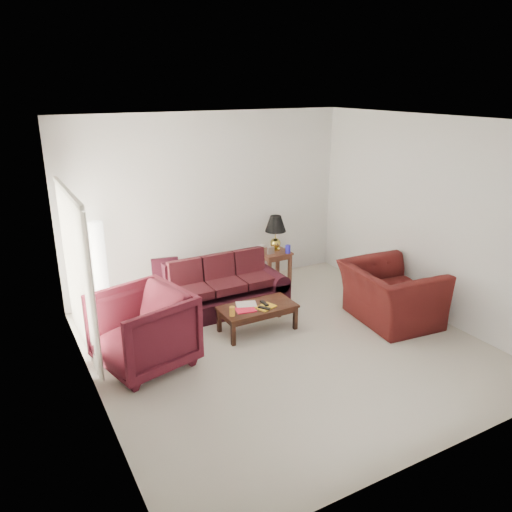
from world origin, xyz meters
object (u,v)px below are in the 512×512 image
Objects in this scene: armchair_left at (143,330)px; coffee_table at (257,318)px; sofa at (223,286)px; armchair_right at (391,294)px; floor_lamp at (100,269)px; end_table at (274,266)px.

armchair_left reaches higher than coffee_table.
armchair_left is at bearing -158.65° from coffee_table.
armchair_right is at bearing -41.01° from sofa.
armchair_left is at bearing -86.11° from floor_lamp.
floor_lamp is 1.37× the size of coffee_table.
armchair_left is (-1.58, -1.00, 0.09)m from sofa.
floor_lamp is at bearing 152.00° from sofa.
armchair_left is 0.82× the size of armchair_right.
armchair_right is at bearing 67.59° from armchair_left.
sofa is 1.83× the size of armchair_left.
armchair_left is at bearing -149.69° from end_table.
coffee_table is at bearing 80.70° from armchair_left.
end_table is at bearing 69.09° from coffee_table.
coffee_table is (0.14, -0.86, -0.22)m from sofa.
end_table is at bearing 23.62° from armchair_right.
floor_lamp is 1.38× the size of armchair_left.
sofa is at bearing -152.31° from end_table.
sofa is 0.90m from coffee_table.
armchair_right is (0.71, -2.23, 0.15)m from end_table.
floor_lamp reaches higher than sofa.
armchair_left reaches higher than armchair_right.
floor_lamp reaches higher than end_table.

